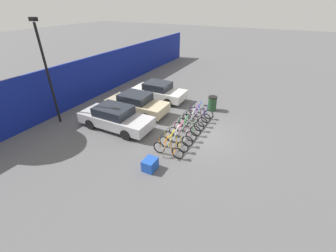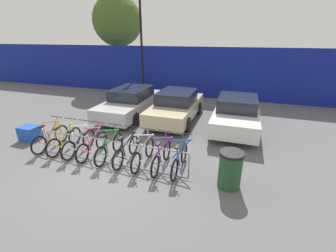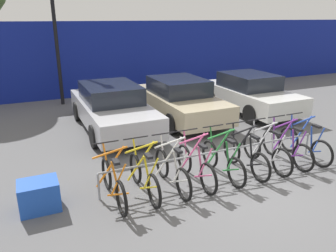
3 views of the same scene
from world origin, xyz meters
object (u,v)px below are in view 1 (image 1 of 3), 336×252
(bike_rack, at_px, (185,126))
(bicycle_green, at_px, (187,128))
(bicycle_yellow, at_px, (174,144))
(bicycle_black, at_px, (191,124))
(bicycle_orange, at_px, (168,150))
(cargo_crate, at_px, (150,164))
(trash_bin, at_px, (212,103))
(car_beige, at_px, (137,104))
(bicycle_blue, at_px, (201,112))
(lamp_post, at_px, (47,69))
(car_silver, at_px, (115,118))
(bicycle_purple, at_px, (198,116))
(car_white, at_px, (159,91))
(bicycle_white, at_px, (178,138))
(bicycle_silver, at_px, (195,120))
(bicycle_pink, at_px, (182,133))

(bike_rack, relative_size, bicycle_green, 3.14)
(bicycle_yellow, relative_size, bicycle_black, 1.00)
(bicycle_yellow, distance_m, bicycle_green, 1.82)
(bicycle_green, bearing_deg, bicycle_orange, -178.11)
(bike_rack, bearing_deg, cargo_crate, 178.07)
(trash_bin, bearing_deg, car_beige, 121.96)
(bicycle_blue, height_order, lamp_post, lamp_post)
(car_silver, relative_size, car_beige, 1.07)
(bicycle_purple, bearing_deg, bicycle_blue, -3.00)
(bicycle_orange, distance_m, cargo_crate, 1.34)
(bicycle_green, xyz_separation_m, bicycle_purple, (1.81, 0.00, 0.00))
(bicycle_purple, distance_m, car_silver, 5.24)
(bike_rack, distance_m, bicycle_blue, 2.42)
(car_silver, xyz_separation_m, car_white, (5.12, -0.14, -0.00))
(car_silver, bearing_deg, bicycle_white, -88.38)
(bicycle_green, distance_m, bicycle_purple, 1.81)
(cargo_crate, bearing_deg, bicycle_purple, -2.83)
(bicycle_yellow, xyz_separation_m, bicycle_black, (2.43, 0.00, 0.00))
(lamp_post, bearing_deg, bicycle_orange, -90.42)
(bike_rack, relative_size, trash_bin, 5.21)
(bicycle_orange, distance_m, car_white, 7.43)
(bicycle_silver, xyz_separation_m, bicycle_blue, (1.18, 0.00, 0.00))
(car_silver, bearing_deg, car_beige, 1.30)
(trash_bin, bearing_deg, lamp_post, 126.98)
(bicycle_white, xyz_separation_m, cargo_crate, (-2.53, 0.27, -0.10))
(car_white, bearing_deg, bicycle_green, -133.13)
(bike_rack, height_order, bicycle_purple, bicycle_purple)
(bicycle_green, height_order, car_white, car_white)
(bicycle_orange, distance_m, bicycle_purple, 4.25)
(trash_bin, bearing_deg, car_white, 90.83)
(bicycle_purple, bearing_deg, bike_rack, 172.37)
(bicycle_green, bearing_deg, cargo_crate, 177.70)
(car_white, relative_size, cargo_crate, 5.96)
(bicycle_black, distance_m, cargo_crate, 4.36)
(trash_bin, xyz_separation_m, cargo_crate, (-7.60, 0.57, -0.24))
(bicycle_white, distance_m, trash_bin, 5.07)
(bicycle_black, distance_m, car_white, 5.15)
(bicycle_white, relative_size, bicycle_purple, 1.00)
(bicycle_silver, distance_m, bicycle_blue, 1.18)
(bicycle_pink, distance_m, lamp_post, 8.71)
(bicycle_purple, relative_size, car_beige, 0.40)
(bicycle_purple, distance_m, trash_bin, 2.06)
(car_silver, bearing_deg, bicycle_pink, -80.99)
(bicycle_pink, height_order, bicycle_black, same)
(bicycle_orange, xyz_separation_m, bicycle_purple, (4.25, 0.00, 0.00))
(bicycle_yellow, distance_m, lamp_post, 8.56)
(bicycle_orange, bearing_deg, lamp_post, 87.35)
(car_silver, xyz_separation_m, cargo_crate, (-2.42, -3.91, -0.42))
(bicycle_pink, relative_size, car_white, 0.41)
(car_silver, height_order, car_white, same)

